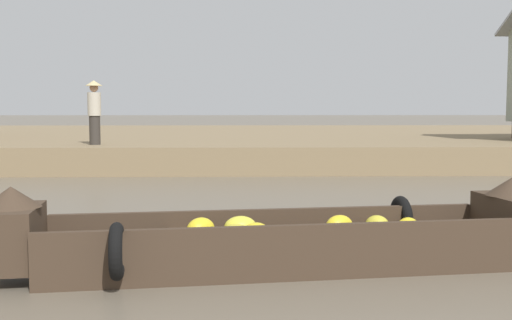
{
  "coord_description": "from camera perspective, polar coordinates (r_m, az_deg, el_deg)",
  "views": [
    {
      "loc": [
        0.5,
        -0.23,
        1.63
      ],
      "look_at": [
        0.69,
        7.36,
        0.99
      ],
      "focal_mm": 43.03,
      "sensor_mm": 36.0,
      "label": 1
    }
  ],
  "objects": [
    {
      "name": "banana_boat",
      "position": [
        6.3,
        1.99,
        -7.37
      ],
      "size": [
        5.74,
        2.11,
        0.9
      ],
      "color": "#3D2D21",
      "rests_on": "ground"
    },
    {
      "name": "riverbank_strip",
      "position": [
        24.7,
        -2.56,
        1.8
      ],
      "size": [
        160.0,
        20.0,
        0.7
      ],
      "primitive_type": "cube",
      "color": "#7F6B4C",
      "rests_on": "ground"
    },
    {
      "name": "vendor_person",
      "position": [
        16.42,
        -14.8,
        4.61
      ],
      "size": [
        0.44,
        0.44,
        1.66
      ],
      "color": "#332D28",
      "rests_on": "riverbank_strip"
    },
    {
      "name": "ground_plane",
      "position": [
        10.37,
        -4.17,
        -4.27
      ],
      "size": [
        300.0,
        300.0,
        0.0
      ],
      "primitive_type": "plane",
      "color": "#665B4C"
    }
  ]
}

